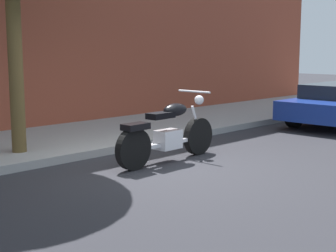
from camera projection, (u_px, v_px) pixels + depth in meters
name	position (u px, v px, depth m)	size (l,w,h in m)	color
ground_plane	(160.00, 168.00, 8.01)	(60.00, 60.00, 0.00)	#28282D
sidewalk	(60.00, 140.00, 10.00)	(23.64, 3.07, 0.14)	#959595
motorcycle	(168.00, 134.00, 8.36)	(2.27, 0.70, 1.17)	black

